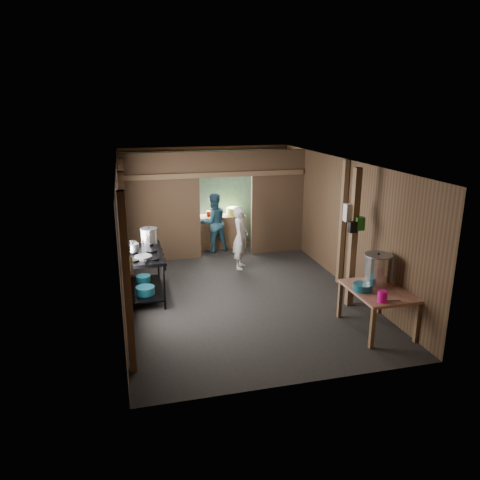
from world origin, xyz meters
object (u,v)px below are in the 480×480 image
object	(u,v)px
gas_range	(144,275)
stove_pot_large	(149,237)
stock_pot	(377,270)
pink_bucket	(382,296)
prep_table	(377,309)
yellow_tub	(233,211)
cook	(240,238)

from	to	relation	value
gas_range	stove_pot_large	distance (m)	0.84
stock_pot	pink_bucket	world-z (taller)	stock_pot
prep_table	yellow_tub	bearing A→B (deg)	103.03
prep_table	stock_pot	bearing A→B (deg)	67.60
yellow_tub	cook	distance (m)	1.77
gas_range	stock_pot	distance (m)	4.39
prep_table	stock_pot	size ratio (longest dim) A/B	2.23
prep_table	cook	world-z (taller)	cook
prep_table	stove_pot_large	distance (m)	4.63
pink_bucket	cook	bearing A→B (deg)	107.69
gas_range	yellow_tub	size ratio (longest dim) A/B	4.39
yellow_tub	gas_range	bearing A→B (deg)	-130.68
stock_pot	gas_range	bearing A→B (deg)	151.19
gas_range	cook	world-z (taller)	cook
stock_pot	cook	size ratio (longest dim) A/B	0.37
prep_table	stock_pot	xyz separation A→B (m)	(0.11, 0.26, 0.61)
pink_bucket	cook	size ratio (longest dim) A/B	0.12
stock_pot	cook	world-z (taller)	cook
gas_range	cook	xyz separation A→B (m)	(2.25, 1.16, 0.27)
cook	gas_range	bearing A→B (deg)	138.66
prep_table	pink_bucket	bearing A→B (deg)	-114.11
stock_pot	cook	xyz separation A→B (m)	(-1.57, 3.26, -0.24)
gas_range	prep_table	world-z (taller)	gas_range
yellow_tub	stove_pot_large	bearing A→B (deg)	-134.60
pink_bucket	yellow_tub	distance (m)	5.79
yellow_tub	prep_table	bearing A→B (deg)	-76.97
gas_range	yellow_tub	bearing A→B (deg)	49.32
stove_pot_large	stock_pot	world-z (taller)	stove_pot_large
prep_table	pink_bucket	xyz separation A→B (m)	(-0.20, -0.44, 0.44)
stock_pot	yellow_tub	size ratio (longest dim) A/B	1.53
stock_pot	yellow_tub	world-z (taller)	stock_pot
prep_table	cook	xyz separation A→B (m)	(-1.46, 3.52, 0.37)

